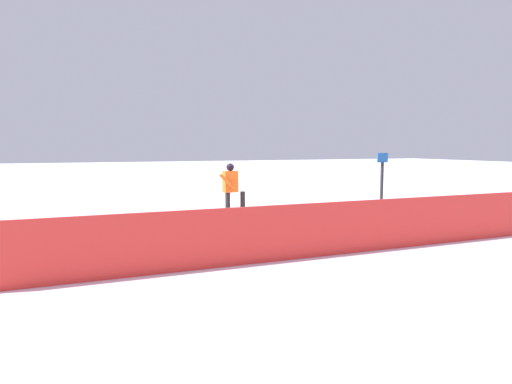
% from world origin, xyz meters
% --- Properties ---
extents(ground_plane, '(120.00, 120.00, 0.00)m').
position_xyz_m(ground_plane, '(0.00, 0.00, 0.00)').
color(ground_plane, white).
extents(grind_box, '(7.46, 0.52, 0.53)m').
position_xyz_m(grind_box, '(0.00, 0.00, 0.24)').
color(grind_box, white).
rests_on(grind_box, ground_plane).
extents(snowboarder, '(1.56, 0.47, 1.43)m').
position_xyz_m(snowboarder, '(0.59, 0.01, 1.30)').
color(snowboarder, '#3F854C').
rests_on(snowboarder, grind_box).
extents(safety_fence, '(13.15, 0.08, 1.20)m').
position_xyz_m(safety_fence, '(0.00, 3.51, 0.60)').
color(safety_fence, red).
rests_on(safety_fence, ground_plane).
extents(trail_marker, '(0.40, 0.10, 2.23)m').
position_xyz_m(trail_marker, '(-4.39, 0.37, 1.19)').
color(trail_marker, '#262628').
rests_on(trail_marker, ground_plane).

